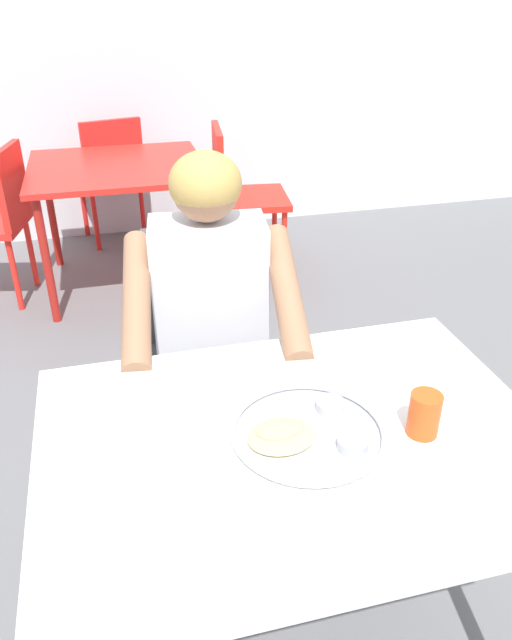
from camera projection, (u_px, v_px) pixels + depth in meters
name	position (u px, v px, depth m)	size (l,w,h in m)	color
ground_plane	(298.00, 639.00, 1.72)	(12.00, 12.00, 0.05)	slate
table_foreground	(295.00, 465.00, 1.34)	(1.08, 0.79, 0.75)	white
thali_tray	(308.00, 432.00, 1.29)	(0.33, 0.33, 0.03)	#B7BABF
drinking_cup	(424.00, 413.00, 1.28)	(0.07, 0.07, 0.10)	#D84C19
chair_foreground	(208.00, 339.00, 2.10)	(0.47, 0.45, 0.88)	#3F3F44
diner_foreground	(212.00, 320.00, 1.80)	(0.54, 0.59, 1.19)	#292929
table_background_red	(118.00, 179.00, 3.34)	(0.94, 0.87, 0.71)	red
chair_red_right	(238.00, 189.00, 3.57)	(0.47, 0.49, 0.86)	red
chair_red_far	(111.00, 173.00, 3.97)	(0.48, 0.46, 0.83)	red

